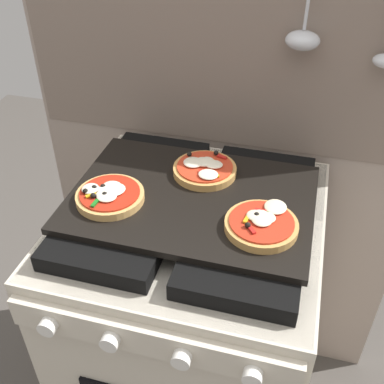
{
  "coord_description": "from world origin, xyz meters",
  "views": [
    {
      "loc": [
        0.22,
        -0.8,
        1.55
      ],
      "look_at": [
        0.0,
        0.0,
        0.93
      ],
      "focal_mm": 43.7,
      "sensor_mm": 36.0,
      "label": 1
    }
  ],
  "objects_px": {
    "stove": "(192,326)",
    "pizza_left": "(109,195)",
    "baking_tray": "(192,198)",
    "pizza_center": "(205,169)",
    "pizza_right": "(262,223)"
  },
  "relations": [
    {
      "from": "baking_tray",
      "to": "pizza_left",
      "type": "relative_size",
      "value": 3.58
    },
    {
      "from": "stove",
      "to": "pizza_right",
      "type": "bearing_deg",
      "value": -22.05
    },
    {
      "from": "stove",
      "to": "pizza_right",
      "type": "xyz_separation_m",
      "value": [
        0.17,
        -0.07,
        0.48
      ]
    },
    {
      "from": "stove",
      "to": "pizza_center",
      "type": "relative_size",
      "value": 5.97
    },
    {
      "from": "stove",
      "to": "pizza_left",
      "type": "distance_m",
      "value": 0.51
    },
    {
      "from": "pizza_center",
      "to": "pizza_right",
      "type": "bearing_deg",
      "value": -45.09
    },
    {
      "from": "baking_tray",
      "to": "pizza_left",
      "type": "bearing_deg",
      "value": -159.8
    },
    {
      "from": "stove",
      "to": "pizza_left",
      "type": "relative_size",
      "value": 5.97
    },
    {
      "from": "pizza_left",
      "to": "pizza_right",
      "type": "height_order",
      "value": "same"
    },
    {
      "from": "stove",
      "to": "pizza_left",
      "type": "xyz_separation_m",
      "value": [
        -0.17,
        -0.06,
        0.48
      ]
    },
    {
      "from": "baking_tray",
      "to": "pizza_center",
      "type": "distance_m",
      "value": 0.09
    },
    {
      "from": "stove",
      "to": "baking_tray",
      "type": "bearing_deg",
      "value": 90.0
    },
    {
      "from": "pizza_left",
      "to": "pizza_right",
      "type": "xyz_separation_m",
      "value": [
        0.34,
        -0.01,
        -0.0
      ]
    },
    {
      "from": "pizza_left",
      "to": "pizza_center",
      "type": "bearing_deg",
      "value": 41.12
    },
    {
      "from": "baking_tray",
      "to": "pizza_right",
      "type": "xyz_separation_m",
      "value": [
        0.17,
        -0.07,
        0.02
      ]
    }
  ]
}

